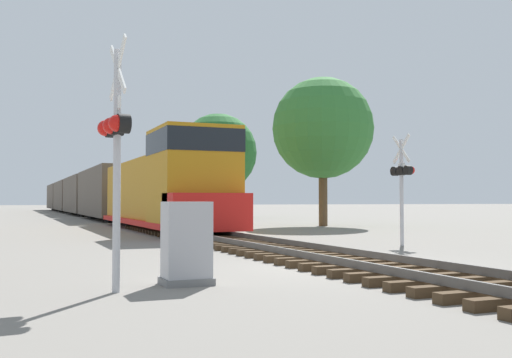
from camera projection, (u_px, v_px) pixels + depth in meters
name	position (u px, v px, depth m)	size (l,w,h in m)	color
ground_plane	(348.00, 267.00, 12.85)	(400.00, 400.00, 0.00)	slate
rail_track_bed	(348.00, 261.00, 12.85)	(2.60, 160.00, 0.31)	#42301E
freight_train	(85.00, 195.00, 58.19)	(3.07, 80.10, 4.32)	#B77A14
crossing_signal_near	(115.00, 137.00, 9.38)	(0.40, 1.01, 3.98)	#B7B7BC
crossing_signal_far	(402.00, 176.00, 19.06)	(0.33, 1.00, 3.55)	#B7B7BC
relay_cabinet	(186.00, 244.00, 10.20)	(0.84, 0.65, 1.41)	slate
tree_far_right	(323.00, 128.00, 34.09)	(5.78, 5.78, 8.47)	brown
tree_mid_background	(218.00, 153.00, 50.21)	(6.55, 6.55, 8.76)	brown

